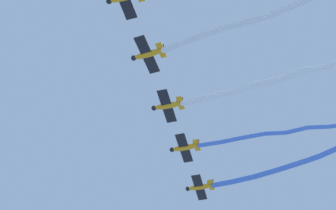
% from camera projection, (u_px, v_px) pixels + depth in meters
% --- Properties ---
extents(airplane_lead, '(4.70, 6.06, 1.52)m').
position_uv_depth(airplane_lead, '(200.00, 187.00, 91.86)').
color(airplane_lead, orange).
extents(smoke_trail_lead, '(20.31, 5.90, 1.72)m').
position_uv_depth(smoke_trail_lead, '(277.00, 169.00, 89.37)').
color(smoke_trail_lead, '#4C75DB').
extents(airplane_left_wing, '(4.70, 6.07, 1.52)m').
position_uv_depth(airplane_left_wing, '(184.00, 148.00, 86.32)').
color(airplane_left_wing, orange).
extents(smoke_trail_left_wing, '(19.54, 12.74, 3.25)m').
position_uv_depth(smoke_trail_left_wing, '(276.00, 133.00, 85.87)').
color(smoke_trail_left_wing, '#4C75DB').
extents(airplane_right_wing, '(4.70, 6.07, 1.52)m').
position_uv_depth(airplane_right_wing, '(167.00, 106.00, 80.33)').
color(airplane_right_wing, orange).
extents(smoke_trail_right_wing, '(24.77, 9.34, 2.35)m').
position_uv_depth(smoke_trail_right_wing, '(276.00, 79.00, 78.23)').
color(smoke_trail_right_wing, white).
extents(airplane_slot, '(4.72, 6.15, 1.52)m').
position_uv_depth(airplane_slot, '(147.00, 54.00, 74.80)').
color(airplane_slot, orange).
extents(smoke_trail_slot, '(28.17, 7.50, 1.45)m').
position_uv_depth(smoke_trail_slot, '(271.00, 12.00, 70.97)').
color(smoke_trail_slot, white).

